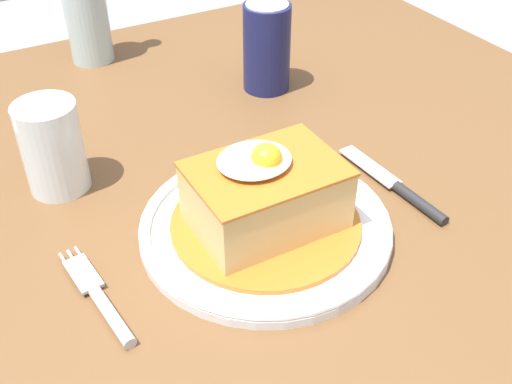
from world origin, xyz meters
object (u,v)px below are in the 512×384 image
Objects in this scene: soda_can at (267,47)px; drinking_glass at (54,153)px; knife at (405,192)px; main_plate at (265,226)px; fork at (102,302)px.

soda_can reaches higher than drinking_glass.
main_plate is at bearing 172.33° from knife.
main_plate is 2.10× the size of soda_can.
knife is at bearing -7.67° from main_plate.
fork is 0.45m from soda_can.
fork is 0.35m from knife.
main_plate is 1.57× the size of knife.
drinking_glass reaches higher than main_plate.
main_plate reaches higher than fork.
drinking_glass is at bearing 147.80° from knife.
knife is at bearing -32.20° from drinking_glass.
soda_can is (-0.01, 0.30, 0.06)m from knife.
fork is at bearing -175.08° from main_plate.
main_plate is 0.18m from fork.
fork is 1.35× the size of drinking_glass.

